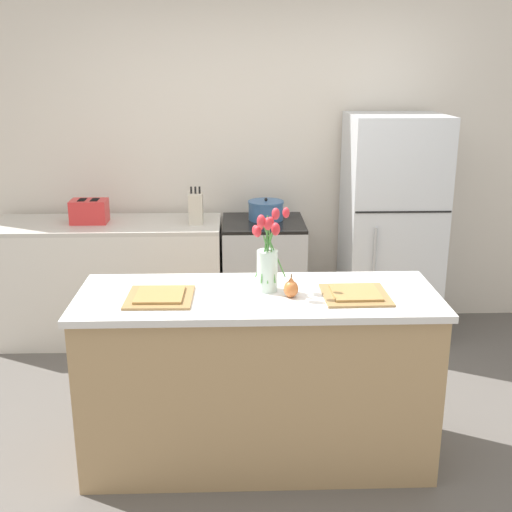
{
  "coord_description": "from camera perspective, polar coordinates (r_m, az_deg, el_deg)",
  "views": [
    {
      "loc": [
        -0.11,
        -2.99,
        2.03
      ],
      "look_at": [
        0.0,
        0.25,
        1.04
      ],
      "focal_mm": 45.0,
      "sensor_mm": 36.0,
      "label": 1
    }
  ],
  "objects": [
    {
      "name": "refrigerator",
      "position": [
        4.88,
        11.88,
        2.4
      ],
      "size": [
        0.68,
        0.67,
        1.67
      ],
      "color": "silver",
      "rests_on": "ground_plane"
    },
    {
      "name": "back_counter",
      "position": [
        4.95,
        -12.92,
        -2.15
      ],
      "size": [
        1.68,
        0.6,
        0.9
      ],
      "color": "silver",
      "rests_on": "ground_plane"
    },
    {
      "name": "stove_range",
      "position": [
        4.86,
        0.64,
        -2.06
      ],
      "size": [
        0.6,
        0.61,
        0.9
      ],
      "color": "#B2B5B7",
      "rests_on": "ground_plane"
    },
    {
      "name": "plate_setting_right",
      "position": [
        3.19,
        8.83,
        -3.38
      ],
      "size": [
        0.32,
        0.32,
        0.02
      ],
      "color": "olive",
      "rests_on": "kitchen_island"
    },
    {
      "name": "pear_figurine",
      "position": [
        3.13,
        3.14,
        -2.85
      ],
      "size": [
        0.07,
        0.07,
        0.12
      ],
      "color": "#C66B33",
      "rests_on": "kitchen_island"
    },
    {
      "name": "knife_block",
      "position": [
        4.67,
        -5.37,
        4.24
      ],
      "size": [
        0.1,
        0.14,
        0.27
      ],
      "color": "beige",
      "rests_on": "back_counter"
    },
    {
      "name": "toaster",
      "position": [
        4.83,
        -14.6,
        3.87
      ],
      "size": [
        0.28,
        0.18,
        0.17
      ],
      "color": "red",
      "rests_on": "back_counter"
    },
    {
      "name": "cooking_pot",
      "position": [
        4.77,
        0.89,
        4.08
      ],
      "size": [
        0.27,
        0.27,
        0.16
      ],
      "color": "#386093",
      "rests_on": "stove_range"
    },
    {
      "name": "kitchen_island",
      "position": [
        3.38,
        0.15,
        -10.7
      ],
      "size": [
        1.8,
        0.66,
        0.92
      ],
      "color": "tan",
      "rests_on": "ground_plane"
    },
    {
      "name": "plate_setting_left",
      "position": [
        3.16,
        -8.55,
        -3.58
      ],
      "size": [
        0.32,
        0.32,
        0.02
      ],
      "color": "olive",
      "rests_on": "kitchen_island"
    },
    {
      "name": "flower_vase",
      "position": [
        3.18,
        1.03,
        -0.26
      ],
      "size": [
        0.18,
        0.15,
        0.44
      ],
      "color": "silver",
      "rests_on": "kitchen_island"
    },
    {
      "name": "back_wall",
      "position": [
        5.04,
        -0.68,
        9.18
      ],
      "size": [
        5.2,
        0.08,
        2.7
      ],
      "color": "silver",
      "rests_on": "ground_plane"
    },
    {
      "name": "ground_plane",
      "position": [
        3.61,
        0.14,
        -17.21
      ],
      "size": [
        10.0,
        10.0,
        0.0
      ],
      "primitive_type": "plane",
      "color": "#59544F"
    }
  ]
}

